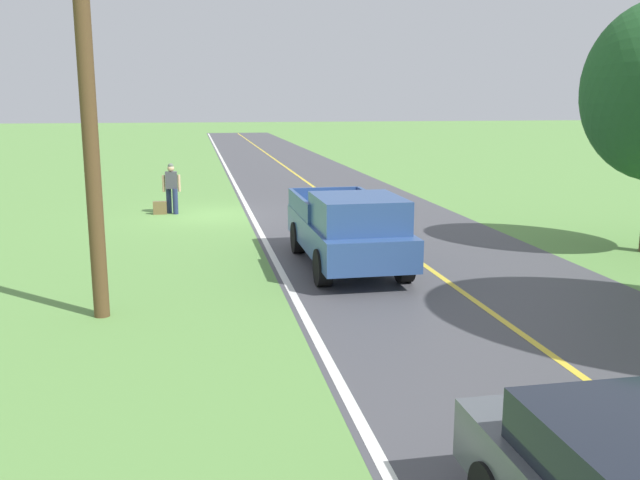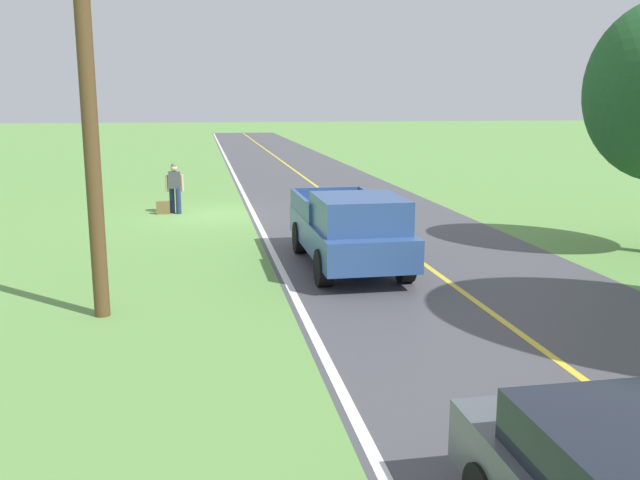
# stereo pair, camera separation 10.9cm
# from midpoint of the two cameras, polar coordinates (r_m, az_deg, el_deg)

# --- Properties ---
(ground_plane) EXTENTS (200.00, 200.00, 0.00)m
(ground_plane) POSITION_cam_midpoint_polar(r_m,az_deg,el_deg) (23.82, -8.73, 2.07)
(ground_plane) COLOR #609347
(road_surface) EXTENTS (7.27, 120.00, 0.00)m
(road_surface) POSITION_cam_midpoint_polar(r_m,az_deg,el_deg) (24.40, 2.70, 2.42)
(road_surface) COLOR #47474C
(road_surface) RESTS_ON ground
(lane_edge_line) EXTENTS (0.16, 117.60, 0.00)m
(lane_edge_line) POSITION_cam_midpoint_polar(r_m,az_deg,el_deg) (23.88, -5.42, 2.19)
(lane_edge_line) COLOR silver
(lane_edge_line) RESTS_ON ground
(lane_centre_line) EXTENTS (0.14, 117.60, 0.00)m
(lane_centre_line) POSITION_cam_midpoint_polar(r_m,az_deg,el_deg) (24.40, 2.70, 2.43)
(lane_centre_line) COLOR gold
(lane_centre_line) RESTS_ON ground
(hitchhiker_walking) EXTENTS (0.62, 0.51, 1.75)m
(hitchhiker_walking) POSITION_cam_midpoint_polar(r_m,az_deg,el_deg) (24.29, -11.88, 4.48)
(hitchhiker_walking) COLOR navy
(hitchhiker_walking) RESTS_ON ground
(suitcase_carried) EXTENTS (0.46, 0.20, 0.45)m
(suitcase_carried) POSITION_cam_midpoint_polar(r_m,az_deg,el_deg) (24.32, -12.80, 2.65)
(suitcase_carried) COLOR brown
(suitcase_carried) RESTS_ON ground
(pickup_truck_passing) EXTENTS (2.12, 5.41, 1.82)m
(pickup_truck_passing) POSITION_cam_midpoint_polar(r_m,az_deg,el_deg) (15.92, 2.72, 1.02)
(pickup_truck_passing) COLOR #2D4C84
(pickup_truck_passing) RESTS_ON ground
(utility_pole_roadside) EXTENTS (0.28, 0.28, 8.22)m
(utility_pole_roadside) POSITION_cam_midpoint_polar(r_m,az_deg,el_deg) (12.66, -18.55, 12.03)
(utility_pole_roadside) COLOR brown
(utility_pole_roadside) RESTS_ON ground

